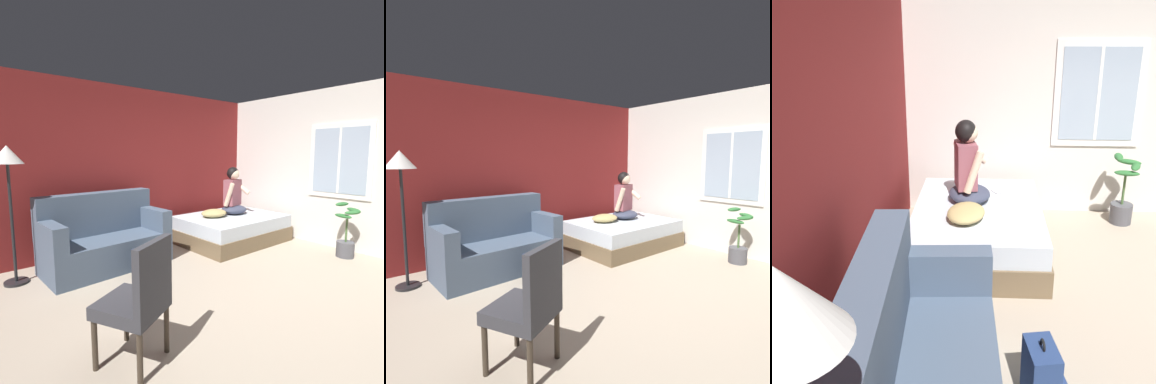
% 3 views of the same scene
% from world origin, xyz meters
% --- Properties ---
extents(ground_plane, '(40.00, 40.00, 0.00)m').
position_xyz_m(ground_plane, '(0.00, 0.00, 0.00)').
color(ground_plane, tan).
extents(wall_back_accent, '(10.35, 0.16, 2.70)m').
position_xyz_m(wall_back_accent, '(0.00, 2.78, 1.35)').
color(wall_back_accent, maroon).
rests_on(wall_back_accent, ground).
extents(wall_side_with_window, '(0.19, 6.79, 2.70)m').
position_xyz_m(wall_side_with_window, '(2.75, 0.01, 1.35)').
color(wall_side_with_window, silver).
rests_on(wall_side_with_window, ground).
extents(bed, '(1.87, 1.35, 0.48)m').
position_xyz_m(bed, '(1.56, 1.79, 0.24)').
color(bed, brown).
rests_on(bed, ground).
extents(couch, '(1.75, 0.92, 1.04)m').
position_xyz_m(couch, '(-0.73, 2.09, 0.39)').
color(couch, '#47566B').
rests_on(couch, ground).
extents(side_chair, '(0.62, 0.62, 0.98)m').
position_xyz_m(side_chair, '(-1.35, -0.02, 0.53)').
color(side_chair, '#382D23').
rests_on(side_chair, ground).
extents(person_seated, '(0.60, 0.54, 0.88)m').
position_xyz_m(person_seated, '(1.73, 1.90, 0.84)').
color(person_seated, '#383D51').
rests_on(person_seated, bed).
extents(backpack, '(0.33, 0.27, 0.46)m').
position_xyz_m(backpack, '(-0.50, 1.33, 0.19)').
color(backpack, navy).
rests_on(backpack, ground).
extents(throw_pillow, '(0.53, 0.43, 0.14)m').
position_xyz_m(throw_pillow, '(1.23, 1.89, 0.55)').
color(throw_pillow, tan).
rests_on(throw_pillow, bed).
extents(cell_phone, '(0.16, 0.13, 0.01)m').
position_xyz_m(cell_phone, '(2.01, 1.59, 0.48)').
color(cell_phone, '#B7B7BC').
rests_on(cell_phone, bed).
extents(floor_lamp, '(0.36, 0.36, 1.70)m').
position_xyz_m(floor_lamp, '(-1.83, 2.22, 1.43)').
color(floor_lamp, black).
rests_on(floor_lamp, ground).
extents(potted_plant, '(0.39, 0.37, 0.85)m').
position_xyz_m(potted_plant, '(2.32, 0.07, 0.30)').
color(potted_plant, '#4C4C51').
rests_on(potted_plant, ground).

